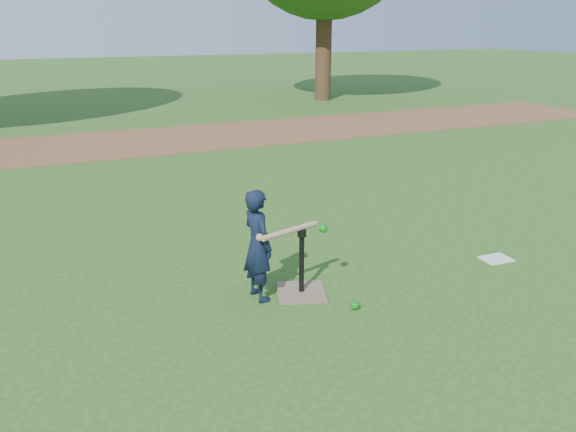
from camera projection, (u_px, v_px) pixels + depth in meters
name	position (u px, v px, depth m)	size (l,w,h in m)	color
ground	(292.00, 288.00, 5.22)	(80.00, 80.00, 0.00)	#285116
dirt_strip	(144.00, 141.00, 11.70)	(24.00, 3.00, 0.01)	brown
child	(258.00, 245.00, 4.88)	(0.37, 0.24, 1.01)	black
wiffle_ball_ground	(355.00, 305.00, 4.81)	(0.08, 0.08, 0.08)	#0B8012
clipboard	(496.00, 259.00, 5.84)	(0.30, 0.23, 0.01)	white
batting_tee	(301.00, 282.00, 5.08)	(0.55, 0.55, 0.61)	#79644D
swing_action	(294.00, 231.00, 4.84)	(0.66, 0.22, 0.08)	tan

